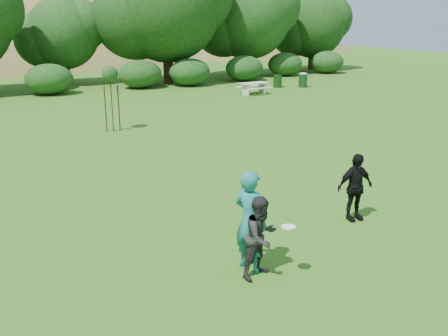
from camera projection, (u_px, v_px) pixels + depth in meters
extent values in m
plane|color=#19470C|center=(296.00, 252.00, 10.70)|extent=(120.00, 120.00, 0.00)
imported|color=#176A6B|center=(250.00, 221.00, 9.70)|extent=(0.66, 0.85, 2.05)
imported|color=black|center=(261.00, 237.00, 9.48)|extent=(0.92, 0.80, 1.63)
imported|color=black|center=(355.00, 187.00, 12.17)|extent=(1.04, 0.54, 1.69)
cylinder|color=#153312|center=(278.00, 81.00, 35.75)|extent=(0.60, 0.60, 0.90)
cylinder|color=white|center=(289.00, 227.00, 9.31)|extent=(0.27, 0.27, 0.04)
cylinder|color=#382416|center=(112.00, 103.00, 21.68)|extent=(0.05, 0.05, 2.50)
sphere|color=#1D4418|center=(110.00, 74.00, 21.32)|extent=(0.70, 0.70, 0.70)
cylinder|color=#3C2717|center=(106.00, 109.00, 21.61)|extent=(0.06, 0.06, 2.00)
cylinder|color=#382416|center=(119.00, 108.00, 21.90)|extent=(0.06, 0.06, 2.00)
cube|color=#BBBAAD|center=(254.00, 83.00, 32.47)|extent=(1.80, 0.75, 0.08)
cube|color=beige|center=(246.00, 90.00, 32.26)|extent=(0.10, 0.70, 0.68)
cube|color=#ABAAA0|center=(262.00, 88.00, 32.90)|extent=(0.10, 0.70, 0.68)
cube|color=beige|center=(259.00, 89.00, 32.06)|extent=(1.80, 0.28, 0.06)
cube|color=silver|center=(249.00, 86.00, 33.04)|extent=(1.80, 0.28, 0.06)
cylinder|color=#133618|center=(303.00, 81.00, 35.81)|extent=(0.60, 0.60, 0.90)
ellipsoid|color=gray|center=(303.00, 74.00, 35.66)|extent=(0.60, 0.60, 0.20)
ellipsoid|color=olive|center=(115.00, 136.00, 83.79)|extent=(100.00, 64.00, 52.00)
ellipsoid|color=olive|center=(201.00, 95.00, 76.63)|extent=(60.00, 44.00, 24.00)
cylinder|color=#3A2616|center=(66.00, 69.00, 37.29)|extent=(0.60, 0.60, 2.27)
sphere|color=#194214|center=(63.00, 33.00, 36.55)|extent=(5.22, 5.22, 5.22)
cylinder|color=#3A2616|center=(168.00, 61.00, 38.13)|extent=(0.76, 0.76, 3.32)
sphere|color=#194214|center=(166.00, 7.00, 37.00)|extent=(8.12, 8.12, 8.12)
cylinder|color=#3A2616|center=(248.00, 58.00, 42.94)|extent=(0.71, 0.71, 2.97)
sphere|color=#194214|center=(248.00, 16.00, 41.94)|extent=(7.19, 7.19, 7.19)
cylinder|color=#3A2616|center=(312.00, 57.00, 47.78)|extent=(0.62, 0.62, 2.45)
sphere|color=#194214|center=(313.00, 25.00, 46.94)|extent=(6.03, 6.03, 6.03)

